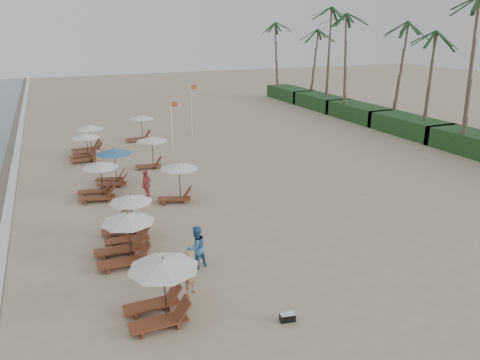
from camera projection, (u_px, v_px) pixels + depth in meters
name	position (u px, v px, depth m)	size (l,w,h in m)	color
ground	(262.00, 240.00, 21.37)	(160.00, 160.00, 0.00)	tan
foam_line	(9.00, 202.00, 25.95)	(0.50, 140.00, 0.02)	white
shrub_hedge	(410.00, 126.00, 41.87)	(3.20, 53.00, 1.60)	#193D1C
palm_row	(414.00, 21.00, 39.69)	(7.00, 52.00, 12.30)	brown
lounger_station_0	(158.00, 289.00, 15.30)	(2.66, 2.42, 2.26)	brown
lounger_station_1	(123.00, 239.00, 19.20)	(2.69, 2.27, 2.11)	brown
lounger_station_2	(127.00, 220.00, 21.19)	(2.50, 2.02, 2.19)	brown
lounger_station_3	(97.00, 182.00, 26.22)	(2.58, 2.28, 2.20)	brown
lounger_station_4	(112.00, 165.00, 28.47)	(2.49, 2.28, 2.34)	brown
lounger_station_5	(84.00, 147.00, 33.65)	(2.49, 2.15, 2.07)	brown
lounger_station_6	(87.00, 141.00, 35.43)	(2.68, 2.17, 2.30)	brown
inland_station_0	(177.00, 177.00, 25.75)	(2.63, 2.24, 2.22)	brown
inland_station_1	(150.00, 147.00, 31.84)	(2.55, 2.24, 2.22)	brown
inland_station_2	(140.00, 126.00, 39.34)	(2.78, 2.24, 2.22)	brown
beachgoer_near	(191.00, 273.00, 16.84)	(0.66, 0.43, 1.80)	tan
beachgoer_mid_a	(196.00, 247.00, 18.70)	(0.90, 0.70, 1.86)	teal
beachgoer_mid_b	(127.00, 222.00, 21.52)	(0.95, 0.55, 1.48)	#8F6B48
beachgoer_far_a	(146.00, 185.00, 26.22)	(1.03, 0.43, 1.75)	#D45458
beachgoer_far_b	(99.00, 160.00, 31.27)	(0.75, 0.49, 1.54)	tan
duffel_bag	(288.00, 317.00, 15.51)	(0.56, 0.36, 0.29)	black
flag_pole_near	(172.00, 123.00, 35.92)	(0.59, 0.08, 4.12)	silver
flag_pole_far	(192.00, 107.00, 40.83)	(0.60, 0.08, 4.79)	silver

